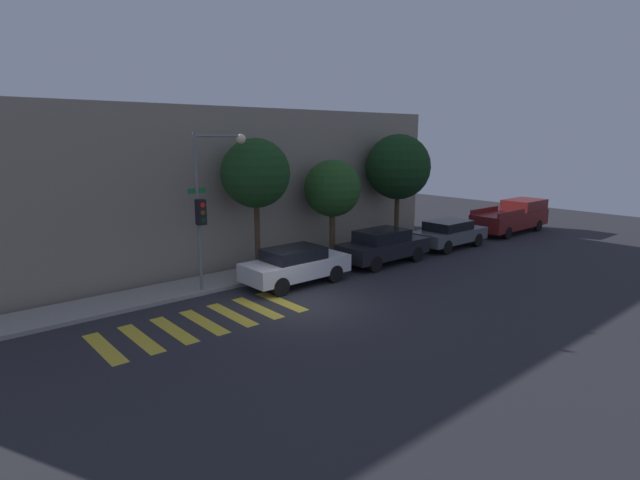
# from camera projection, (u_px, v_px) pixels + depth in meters

# --- Properties ---
(ground_plane) EXTENTS (60.00, 60.00, 0.00)m
(ground_plane) POSITION_uv_depth(u_px,v_px,m) (303.00, 305.00, 17.08)
(ground_plane) COLOR #28282D
(sidewalk) EXTENTS (26.00, 2.03, 0.14)m
(sidewalk) POSITION_uv_depth(u_px,v_px,m) (238.00, 277.00, 20.19)
(sidewalk) COLOR gray
(sidewalk) RESTS_ON ground
(building_row) EXTENTS (26.00, 6.00, 6.88)m
(building_row) POSITION_uv_depth(u_px,v_px,m) (184.00, 186.00, 22.77)
(building_row) COLOR gray
(building_row) RESTS_ON ground
(crosswalk) EXTENTS (6.44, 2.60, 0.00)m
(crosswalk) POSITION_uv_depth(u_px,v_px,m) (204.00, 322.00, 15.53)
(crosswalk) COLOR gold
(crosswalk) RESTS_ON ground
(traffic_light_pole) EXTENTS (2.41, 0.56, 5.83)m
(traffic_light_pole) POSITION_uv_depth(u_px,v_px,m) (209.00, 193.00, 17.83)
(traffic_light_pole) COLOR slate
(traffic_light_pole) RESTS_ON ground
(sedan_near_corner) EXTENTS (4.29, 1.79, 1.47)m
(sedan_near_corner) POSITION_uv_depth(u_px,v_px,m) (296.00, 265.00, 19.32)
(sedan_near_corner) COLOR silver
(sedan_near_corner) RESTS_ON ground
(sedan_middle) EXTENTS (4.46, 1.82, 1.56)m
(sedan_middle) POSITION_uv_depth(u_px,v_px,m) (383.00, 246.00, 22.53)
(sedan_middle) COLOR black
(sedan_middle) RESTS_ON ground
(sedan_far_end) EXTENTS (4.36, 1.88, 1.42)m
(sedan_far_end) POSITION_uv_depth(u_px,v_px,m) (449.00, 233.00, 25.75)
(sedan_far_end) COLOR #4C5156
(sedan_far_end) RESTS_ON ground
(pickup_truck) EXTENTS (5.79, 1.96, 1.87)m
(pickup_truck) POSITION_uv_depth(u_px,v_px,m) (513.00, 216.00, 29.86)
(pickup_truck) COLOR maroon
(pickup_truck) RESTS_ON ground
(tree_near_corner) EXTENTS (2.78, 2.78, 5.62)m
(tree_near_corner) POSITION_uv_depth(u_px,v_px,m) (256.00, 174.00, 19.92)
(tree_near_corner) COLOR #42301E
(tree_near_corner) RESTS_ON ground
(tree_midblock) EXTENTS (2.61, 2.61, 4.65)m
(tree_midblock) POSITION_uv_depth(u_px,v_px,m) (332.00, 189.00, 22.76)
(tree_midblock) COLOR #4C3823
(tree_midblock) RESTS_ON ground
(tree_far_end) EXTENTS (3.32, 3.32, 5.79)m
(tree_far_end) POSITION_uv_depth(u_px,v_px,m) (398.00, 167.00, 25.49)
(tree_far_end) COLOR #42301E
(tree_far_end) RESTS_ON ground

